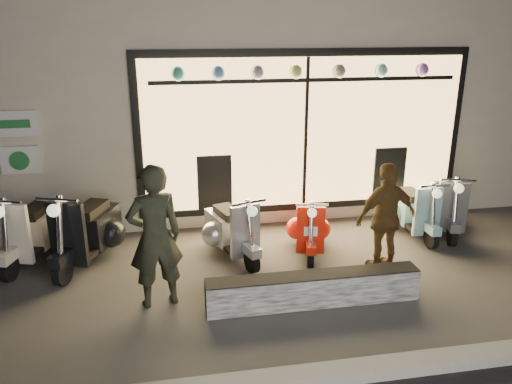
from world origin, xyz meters
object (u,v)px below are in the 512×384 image
graffiti_barrier (313,289)px  scooter_red (309,226)px  scooter_silver (230,228)px  man (155,237)px  woman (386,218)px

graffiti_barrier → scooter_red: (0.38, 1.57, 0.15)m
scooter_silver → man: bearing=-147.3°
man → woman: (3.04, 0.38, -0.12)m
scooter_silver → scooter_red: scooter_silver is taller
graffiti_barrier → woman: (1.20, 0.72, 0.56)m
scooter_silver → woman: woman is taller
man → graffiti_barrier: bearing=156.8°
scooter_silver → woman: size_ratio=0.88×
man → woman: man is taller
scooter_silver → woman: 2.23m
graffiti_barrier → scooter_red: scooter_red is taller
scooter_silver → scooter_red: (1.19, -0.04, -0.03)m
scooter_red → graffiti_barrier: bearing=-90.4°
woman → scooter_red: bearing=-55.9°
scooter_red → man: size_ratio=0.70×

